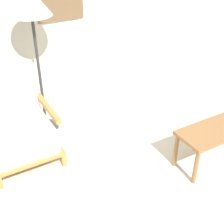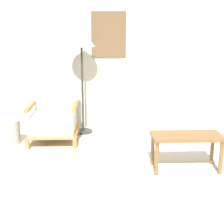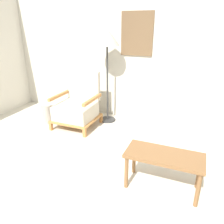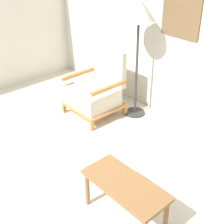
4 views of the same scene
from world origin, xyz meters
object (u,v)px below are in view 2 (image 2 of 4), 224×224
(armchair, at_px, (54,118))
(floor_lamp, at_px, (81,43))
(coffee_table, at_px, (186,140))
(vase, at_px, (13,132))

(armchair, xyz_separation_m, floor_lamp, (0.41, 0.40, 1.07))
(floor_lamp, relative_size, coffee_table, 2.03)
(armchair, distance_m, vase, 0.62)
(armchair, relative_size, floor_lamp, 0.57)
(coffee_table, bearing_deg, vase, 156.74)
(floor_lamp, distance_m, vase, 1.68)
(vase, bearing_deg, floor_lamp, 26.37)
(armchair, bearing_deg, vase, -170.80)
(floor_lamp, relative_size, vase, 4.80)
(floor_lamp, xyz_separation_m, vase, (-1.00, -0.49, -1.26))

